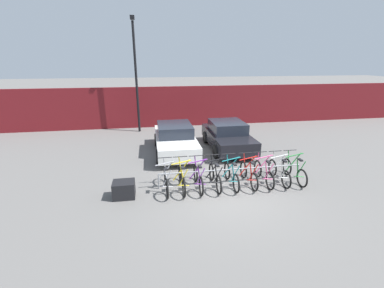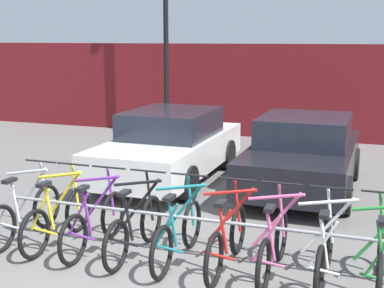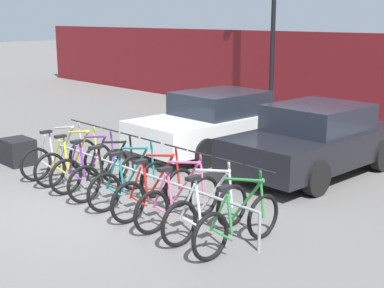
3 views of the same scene
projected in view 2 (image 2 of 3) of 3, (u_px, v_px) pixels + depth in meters
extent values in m
plane|color=#605E5B|center=(139.00, 275.00, 6.45)|extent=(120.00, 120.00, 0.00)
cube|color=maroon|center=(284.00, 92.00, 14.96)|extent=(36.00, 0.16, 2.65)
cylinder|color=gray|center=(186.00, 218.00, 6.85)|extent=(5.24, 0.04, 0.04)
cylinder|color=gray|center=(17.00, 215.00, 7.77)|extent=(0.04, 0.04, 0.55)
torus|color=black|center=(0.00, 229.00, 7.06)|extent=(0.06, 0.66, 0.66)
torus|color=black|center=(47.00, 206.00, 8.03)|extent=(0.06, 0.66, 0.66)
cylinder|color=#B7B7BC|center=(30.00, 192.00, 7.62)|extent=(0.60, 0.04, 0.76)
cylinder|color=#B7B7BC|center=(27.00, 172.00, 7.52)|extent=(0.68, 0.04, 0.16)
cylinder|color=#B7B7BC|center=(15.00, 203.00, 7.33)|extent=(0.14, 0.04, 0.63)
cylinder|color=#B7B7BC|center=(6.00, 205.00, 7.14)|extent=(0.32, 0.03, 0.58)
cylinder|color=#B7B7BC|center=(10.00, 226.00, 7.25)|extent=(0.40, 0.03, 0.08)
cylinder|color=#B7B7BC|center=(44.00, 185.00, 7.92)|extent=(0.12, 0.04, 0.69)
cylinder|color=black|center=(41.00, 161.00, 7.81)|extent=(0.52, 0.03, 0.03)
cube|color=black|center=(9.00, 181.00, 7.17)|extent=(0.10, 0.22, 0.05)
torus|color=black|center=(35.00, 234.00, 6.88)|extent=(0.06, 0.66, 0.66)
torus|color=black|center=(78.00, 210.00, 7.85)|extent=(0.06, 0.66, 0.66)
cylinder|color=yellow|center=(63.00, 196.00, 7.44)|extent=(0.60, 0.04, 0.76)
cylinder|color=yellow|center=(60.00, 175.00, 7.33)|extent=(0.68, 0.04, 0.16)
cylinder|color=yellow|center=(49.00, 207.00, 7.15)|extent=(0.14, 0.04, 0.63)
cylinder|color=yellow|center=(40.00, 210.00, 6.96)|extent=(0.32, 0.03, 0.58)
cylinder|color=yellow|center=(44.00, 231.00, 7.07)|extent=(0.40, 0.03, 0.08)
cylinder|color=yellow|center=(76.00, 188.00, 7.74)|extent=(0.12, 0.04, 0.69)
cylinder|color=black|center=(73.00, 164.00, 7.63)|extent=(0.52, 0.03, 0.03)
cube|color=black|center=(44.00, 184.00, 6.99)|extent=(0.10, 0.22, 0.05)
torus|color=black|center=(73.00, 240.00, 6.69)|extent=(0.06, 0.66, 0.66)
torus|color=black|center=(113.00, 214.00, 7.65)|extent=(0.06, 0.66, 0.66)
cylinder|color=#752D99|center=(99.00, 200.00, 7.25)|extent=(0.60, 0.04, 0.76)
cylinder|color=#752D99|center=(97.00, 179.00, 7.14)|extent=(0.68, 0.04, 0.16)
cylinder|color=#752D99|center=(87.00, 212.00, 6.95)|extent=(0.14, 0.04, 0.63)
cylinder|color=#752D99|center=(78.00, 215.00, 6.77)|extent=(0.32, 0.03, 0.58)
cylinder|color=#752D99|center=(82.00, 236.00, 6.87)|extent=(0.40, 0.03, 0.08)
cylinder|color=#752D99|center=(111.00, 192.00, 7.55)|extent=(0.12, 0.04, 0.69)
cylinder|color=black|center=(109.00, 167.00, 7.44)|extent=(0.52, 0.03, 0.03)
cube|color=black|center=(82.00, 188.00, 6.80)|extent=(0.10, 0.22, 0.05)
torus|color=black|center=(116.00, 246.00, 6.49)|extent=(0.06, 0.66, 0.66)
torus|color=black|center=(151.00, 219.00, 7.46)|extent=(0.06, 0.66, 0.66)
cylinder|color=black|center=(139.00, 205.00, 7.05)|extent=(0.60, 0.04, 0.76)
cylinder|color=black|center=(137.00, 183.00, 6.94)|extent=(0.68, 0.04, 0.16)
cylinder|color=black|center=(128.00, 217.00, 6.76)|extent=(0.14, 0.04, 0.63)
cylinder|color=black|center=(121.00, 220.00, 6.57)|extent=(0.32, 0.03, 0.58)
cylinder|color=black|center=(123.00, 242.00, 6.68)|extent=(0.40, 0.03, 0.08)
cylinder|color=black|center=(150.00, 196.00, 7.35)|extent=(0.12, 0.04, 0.69)
cylinder|color=black|center=(148.00, 171.00, 7.24)|extent=(0.52, 0.03, 0.03)
cube|color=black|center=(124.00, 193.00, 6.60)|extent=(0.10, 0.22, 0.05)
torus|color=black|center=(162.00, 253.00, 6.29)|extent=(0.06, 0.66, 0.66)
torus|color=black|center=(192.00, 224.00, 7.25)|extent=(0.06, 0.66, 0.66)
cylinder|color=#197A7F|center=(182.00, 209.00, 6.85)|extent=(0.60, 0.04, 0.76)
cylinder|color=#197A7F|center=(180.00, 187.00, 6.74)|extent=(0.68, 0.04, 0.16)
cylinder|color=#197A7F|center=(172.00, 222.00, 6.55)|extent=(0.14, 0.04, 0.63)
cylinder|color=#197A7F|center=(166.00, 226.00, 6.37)|extent=(0.32, 0.03, 0.58)
cylinder|color=#197A7F|center=(168.00, 248.00, 6.48)|extent=(0.40, 0.03, 0.08)
cylinder|color=#197A7F|center=(191.00, 200.00, 7.15)|extent=(0.12, 0.04, 0.69)
cylinder|color=black|center=(190.00, 175.00, 7.04)|extent=(0.52, 0.03, 0.03)
cube|color=black|center=(169.00, 198.00, 6.40)|extent=(0.10, 0.22, 0.05)
torus|color=black|center=(214.00, 260.00, 6.07)|extent=(0.06, 0.66, 0.66)
torus|color=black|center=(238.00, 230.00, 7.04)|extent=(0.06, 0.66, 0.66)
cylinder|color=red|center=(231.00, 215.00, 6.64)|extent=(0.60, 0.04, 0.76)
cylinder|color=red|center=(230.00, 192.00, 6.53)|extent=(0.68, 0.04, 0.16)
cylinder|color=red|center=(223.00, 229.00, 6.34)|extent=(0.14, 0.04, 0.63)
cylinder|color=red|center=(218.00, 232.00, 6.15)|extent=(0.32, 0.03, 0.58)
cylinder|color=red|center=(219.00, 256.00, 6.26)|extent=(0.40, 0.03, 0.08)
cylinder|color=red|center=(237.00, 206.00, 6.93)|extent=(0.12, 0.04, 0.69)
cylinder|color=black|center=(237.00, 179.00, 6.82)|extent=(0.52, 0.03, 0.03)
cube|color=black|center=(221.00, 203.00, 6.19)|extent=(0.10, 0.22, 0.05)
torus|color=black|center=(264.00, 268.00, 5.88)|extent=(0.06, 0.66, 0.66)
torus|color=black|center=(281.00, 235.00, 6.85)|extent=(0.06, 0.66, 0.66)
cylinder|color=#E55993|center=(276.00, 220.00, 6.45)|extent=(0.60, 0.04, 0.76)
cylinder|color=#E55993|center=(276.00, 197.00, 6.34)|extent=(0.68, 0.04, 0.16)
cylinder|color=#E55993|center=(271.00, 234.00, 6.15)|extent=(0.14, 0.04, 0.63)
cylinder|color=#E55993|center=(267.00, 238.00, 5.96)|extent=(0.32, 0.03, 0.58)
cylinder|color=#E55993|center=(267.00, 263.00, 6.07)|extent=(0.40, 0.03, 0.08)
cylinder|color=#E55993|center=(281.00, 210.00, 6.74)|extent=(0.12, 0.04, 0.69)
cylinder|color=black|center=(282.00, 183.00, 6.63)|extent=(0.52, 0.03, 0.03)
cube|color=black|center=(270.00, 209.00, 6.00)|extent=(0.10, 0.22, 0.05)
torus|color=black|center=(319.00, 276.00, 5.68)|extent=(0.06, 0.66, 0.66)
torus|color=black|center=(329.00, 241.00, 6.65)|extent=(0.06, 0.66, 0.66)
cylinder|color=silver|center=(327.00, 226.00, 6.25)|extent=(0.60, 0.04, 0.76)
cylinder|color=silver|center=(328.00, 202.00, 6.14)|extent=(0.68, 0.04, 0.16)
cylinder|color=silver|center=(324.00, 241.00, 5.95)|extent=(0.14, 0.04, 0.63)
cylinder|color=silver|center=(322.00, 245.00, 5.76)|extent=(0.32, 0.03, 0.58)
cylinder|color=silver|center=(321.00, 270.00, 5.87)|extent=(0.40, 0.03, 0.08)
cylinder|color=silver|center=(330.00, 216.00, 6.54)|extent=(0.12, 0.04, 0.69)
cylinder|color=black|center=(331.00, 188.00, 6.43)|extent=(0.52, 0.03, 0.03)
cube|color=black|center=(324.00, 215.00, 5.80)|extent=(0.10, 0.22, 0.05)
torus|color=black|center=(379.00, 284.00, 5.48)|extent=(0.06, 0.66, 0.66)
torus|color=black|center=(380.00, 247.00, 6.45)|extent=(0.06, 0.66, 0.66)
cylinder|color=#288438|center=(382.00, 232.00, 6.05)|extent=(0.60, 0.04, 0.76)
cylinder|color=#288438|center=(384.00, 208.00, 5.94)|extent=(0.68, 0.04, 0.16)
cylinder|color=#288438|center=(381.00, 248.00, 5.75)|extent=(0.14, 0.04, 0.63)
cylinder|color=#288438|center=(381.00, 253.00, 5.56)|extent=(0.32, 0.03, 0.58)
cylinder|color=#288438|center=(379.00, 278.00, 5.67)|extent=(0.40, 0.03, 0.08)
cylinder|color=#288438|center=(382.00, 221.00, 6.34)|extent=(0.12, 0.04, 0.69)
cylinder|color=black|center=(384.00, 193.00, 6.23)|extent=(0.52, 0.03, 0.03)
cube|color=black|center=(383.00, 221.00, 5.60)|extent=(0.10, 0.22, 0.05)
cube|color=silver|center=(170.00, 152.00, 10.70)|extent=(1.80, 4.28, 0.62)
cube|color=#1E232D|center=(171.00, 123.00, 10.68)|extent=(1.58, 1.97, 0.52)
cylinder|color=black|center=(155.00, 149.00, 12.17)|extent=(0.20, 0.64, 0.64)
cylinder|color=black|center=(228.00, 155.00, 11.61)|extent=(0.20, 0.64, 0.64)
cylinder|color=black|center=(102.00, 175.00, 9.88)|extent=(0.20, 0.64, 0.64)
cylinder|color=black|center=(188.00, 183.00, 9.32)|extent=(0.20, 0.64, 0.64)
cube|color=black|center=(303.00, 161.00, 9.91)|extent=(1.80, 3.99, 0.62)
cube|color=#1E232D|center=(305.00, 130.00, 9.89)|extent=(1.58, 1.83, 0.52)
cylinder|color=black|center=(270.00, 158.00, 11.31)|extent=(0.20, 0.64, 0.64)
cylinder|color=black|center=(354.00, 164.00, 10.74)|extent=(0.20, 0.64, 0.64)
cylinder|color=black|center=(242.00, 185.00, 9.18)|extent=(0.20, 0.64, 0.64)
cylinder|color=black|center=(345.00, 195.00, 8.61)|extent=(0.20, 0.64, 0.64)
cylinder|color=black|center=(166.00, 24.00, 14.72)|extent=(0.14, 0.14, 6.36)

